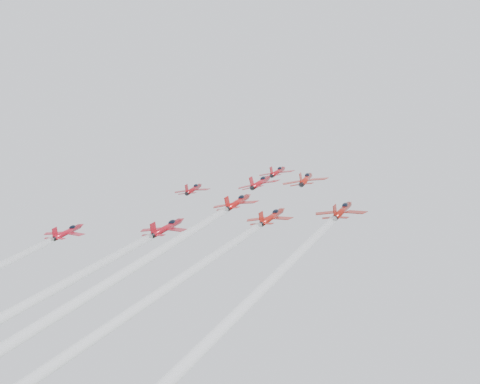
% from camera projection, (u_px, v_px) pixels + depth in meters
% --- Properties ---
extents(jet_lead, '(9.12, 11.96, 6.65)m').
position_uv_depth(jet_lead, '(278.00, 172.00, 164.44)').
color(jet_lead, '#A40F17').
extents(jet_row2_left, '(8.83, 11.58, 6.44)m').
position_uv_depth(jet_row2_left, '(194.00, 189.00, 157.48)').
color(jet_row2_left, maroon).
extents(jet_row2_center, '(10.22, 13.40, 7.45)m').
position_uv_depth(jet_row2_center, '(260.00, 182.00, 152.64)').
color(jet_row2_center, '#AF101A').
extents(jet_row2_right, '(10.38, 13.61, 7.56)m').
position_uv_depth(jet_row2_right, '(306.00, 179.00, 147.71)').
color(jet_row2_right, '#AB1A10').
extents(jet_center, '(9.82, 95.87, 48.43)m').
position_uv_depth(jet_center, '(131.00, 282.00, 89.32)').
color(jet_center, '#AD1110').
extents(jet_rear_left, '(9.20, 89.81, 45.38)m').
position_uv_depth(jet_rear_left, '(16.00, 326.00, 78.57)').
color(jet_rear_left, '#A00F1B').
extents(jet_rear_right, '(8.61, 84.03, 42.46)m').
position_uv_depth(jet_rear_right, '(181.00, 306.00, 77.09)').
color(jet_rear_right, '#A6180F').
extents(jet_rear_farright, '(8.95, 87.36, 44.13)m').
position_uv_depth(jet_rear_farright, '(280.00, 306.00, 72.20)').
color(jet_rear_farright, maroon).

